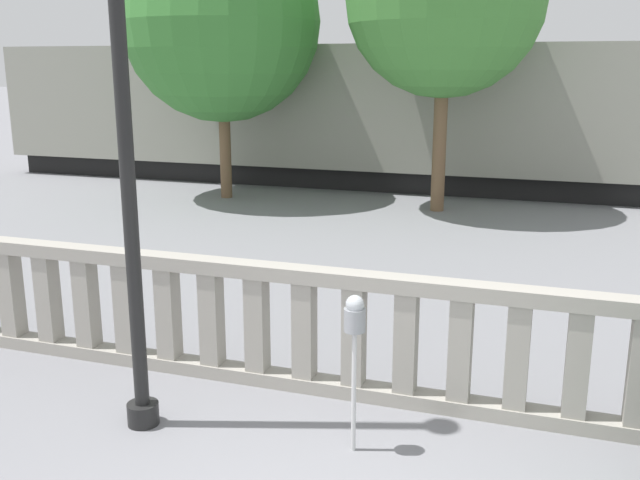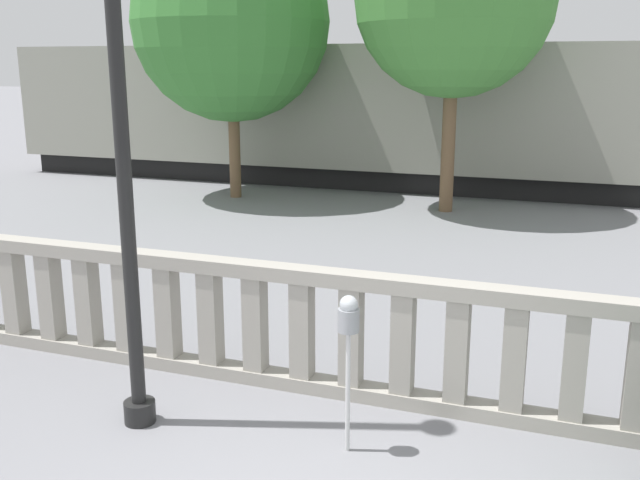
% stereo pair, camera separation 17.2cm
% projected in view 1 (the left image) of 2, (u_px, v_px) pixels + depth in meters
% --- Properties ---
extents(balustrade, '(17.00, 0.24, 1.25)m').
position_uv_depth(balustrade, '(406.00, 342.00, 6.61)').
color(balustrade, '#9E998E').
rests_on(balustrade, ground).
extents(lamppost, '(0.30, 0.30, 6.72)m').
position_uv_depth(lamppost, '(116.00, 4.00, 5.52)').
color(lamppost, black).
rests_on(lamppost, ground).
extents(parking_meter, '(0.18, 0.18, 1.36)m').
position_uv_depth(parking_meter, '(355.00, 327.00, 5.69)').
color(parking_meter, silver).
rests_on(parking_meter, ground).
extents(train_near, '(22.67, 2.96, 4.21)m').
position_uv_depth(train_near, '(413.00, 113.00, 18.35)').
color(train_near, black).
rests_on(train_near, ground).
extents(tree_right, '(4.55, 4.55, 6.35)m').
position_uv_depth(tree_right, '(221.00, 22.00, 16.26)').
color(tree_right, brown).
rests_on(tree_right, ground).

